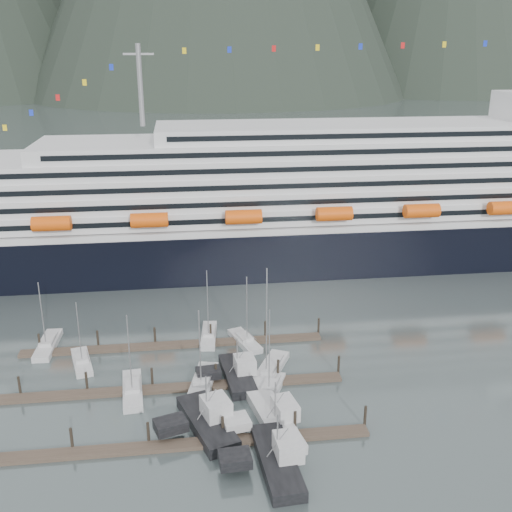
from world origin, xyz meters
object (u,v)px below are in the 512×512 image
(cruise_ship, at_px, (330,207))
(sailboat_h, at_px, (270,390))
(sailboat_b, at_px, (133,391))
(trawler_c, at_px, (274,420))
(sailboat_e, at_px, (48,345))
(trawler_e, at_px, (236,374))
(sailboat_a, at_px, (82,362))
(sailboat_d, at_px, (269,372))
(sailboat_g, at_px, (209,336))
(trawler_d, at_px, (276,459))
(sailboat_c, at_px, (203,384))
(trawler_b, at_px, (206,421))
(sailboat_f, at_px, (245,341))

(cruise_ship, relative_size, sailboat_h, 15.69)
(sailboat_b, distance_m, trawler_c, 20.81)
(sailboat_e, height_order, trawler_e, sailboat_e)
(trawler_e, bearing_deg, sailboat_a, 66.48)
(sailboat_d, height_order, sailboat_e, sailboat_d)
(sailboat_g, bearing_deg, cruise_ship, -32.78)
(sailboat_a, relative_size, trawler_d, 0.84)
(cruise_ship, height_order, sailboat_a, cruise_ship)
(cruise_ship, relative_size, trawler_e, 18.40)
(sailboat_b, bearing_deg, sailboat_e, 38.20)
(sailboat_c, relative_size, trawler_c, 0.92)
(trawler_c, bearing_deg, trawler_e, 6.21)
(trawler_c, bearing_deg, sailboat_b, 50.72)
(cruise_ship, height_order, trawler_d, cruise_ship)
(sailboat_c, relative_size, sailboat_e, 1.06)
(sailboat_b, height_order, sailboat_g, sailboat_b)
(sailboat_h, distance_m, trawler_c, 7.75)
(cruise_ship, xyz_separation_m, sailboat_e, (-55.04, -36.86, -11.63))
(trawler_b, xyz_separation_m, trawler_d, (7.56, -8.37, -0.04))
(sailboat_e, bearing_deg, trawler_b, -133.41)
(sailboat_b, bearing_deg, trawler_c, -123.22)
(sailboat_e, distance_m, sailboat_g, 25.75)
(sailboat_g, bearing_deg, sailboat_h, -150.95)
(sailboat_g, relative_size, trawler_c, 0.91)
(cruise_ship, xyz_separation_m, sailboat_c, (-30.99, -51.76, -11.61))
(sailboat_a, relative_size, sailboat_h, 0.82)
(sailboat_e, xyz_separation_m, sailboat_f, (31.44, -2.59, 0.00))
(sailboat_b, relative_size, sailboat_d, 0.73)
(sailboat_g, distance_m, trawler_b, 24.94)
(trawler_b, bearing_deg, cruise_ship, -44.44)
(trawler_e, bearing_deg, trawler_b, 150.32)
(cruise_ship, bearing_deg, sailboat_f, -120.89)
(sailboat_e, relative_size, sailboat_f, 0.98)
(sailboat_c, bearing_deg, trawler_b, -167.14)
(cruise_ship, distance_m, sailboat_f, 47.42)
(sailboat_d, xyz_separation_m, trawler_d, (-2.20, -20.17, 0.50))
(sailboat_b, distance_m, sailboat_f, 21.37)
(sailboat_b, height_order, sailboat_f, sailboat_b)
(sailboat_b, bearing_deg, cruise_ship, -42.72)
(trawler_b, relative_size, trawler_d, 1.00)
(trawler_d, bearing_deg, sailboat_c, 18.93)
(trawler_d, bearing_deg, sailboat_f, -3.33)
(trawler_b, bearing_deg, trawler_c, -111.48)
(sailboat_b, xyz_separation_m, sailboat_d, (19.50, 2.45, 0.04))
(sailboat_c, bearing_deg, cruise_ship, -18.17)
(trawler_c, bearing_deg, trawler_b, 75.42)
(sailboat_b, height_order, trawler_c, sailboat_b)
(sailboat_d, distance_m, trawler_e, 4.87)
(sailboat_f, distance_m, trawler_d, 30.51)
(sailboat_a, xyz_separation_m, sailboat_h, (27.20, -11.33, 0.02))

